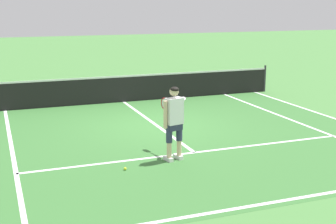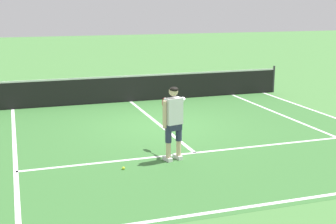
# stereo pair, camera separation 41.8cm
# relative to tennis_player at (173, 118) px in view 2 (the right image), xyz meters

# --- Properties ---
(ground_plane) EXTENTS (80.00, 80.00, 0.00)m
(ground_plane) POSITION_rel_tennis_player_xyz_m (0.66, 3.09, -0.99)
(ground_plane) COLOR #477F3D
(court_inner_surface) EXTENTS (10.98, 9.97, 0.00)m
(court_inner_surface) POSITION_rel_tennis_player_xyz_m (0.66, 1.93, -0.99)
(court_inner_surface) COLOR #387033
(court_inner_surface) RESTS_ON ground
(line_baseline) EXTENTS (10.98, 0.10, 0.01)m
(line_baseline) POSITION_rel_tennis_player_xyz_m (0.66, -2.86, -0.99)
(line_baseline) COLOR white
(line_baseline) RESTS_ON ground
(line_service) EXTENTS (8.23, 0.10, 0.01)m
(line_service) POSITION_rel_tennis_player_xyz_m (0.66, 0.32, -0.99)
(line_service) COLOR white
(line_service) RESTS_ON ground
(line_centre_service) EXTENTS (0.10, 6.40, 0.01)m
(line_centre_service) POSITION_rel_tennis_player_xyz_m (0.66, 3.52, -0.99)
(line_centre_service) COLOR white
(line_centre_service) RESTS_ON ground
(line_singles_left) EXTENTS (0.10, 9.57, 0.01)m
(line_singles_left) POSITION_rel_tennis_player_xyz_m (-3.45, 1.93, -0.99)
(line_singles_left) COLOR white
(line_singles_left) RESTS_ON ground
(line_singles_right) EXTENTS (0.10, 9.57, 0.01)m
(line_singles_right) POSITION_rel_tennis_player_xyz_m (4.78, 1.93, -0.99)
(line_singles_right) COLOR white
(line_singles_right) RESTS_ON ground
(tennis_net) EXTENTS (11.96, 0.08, 1.07)m
(tennis_net) POSITION_rel_tennis_player_xyz_m (0.66, 6.72, -0.49)
(tennis_net) COLOR #333338
(tennis_net) RESTS_ON ground
(tennis_player) EXTENTS (0.59, 1.21, 1.71)m
(tennis_player) POSITION_rel_tennis_player_xyz_m (0.00, 0.00, 0.00)
(tennis_player) COLOR white
(tennis_player) RESTS_ON ground
(tennis_ball_near_feet) EXTENTS (0.07, 0.07, 0.07)m
(tennis_ball_near_feet) POSITION_rel_tennis_player_xyz_m (-1.23, -0.27, -0.96)
(tennis_ball_near_feet) COLOR #CCE02D
(tennis_ball_near_feet) RESTS_ON ground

